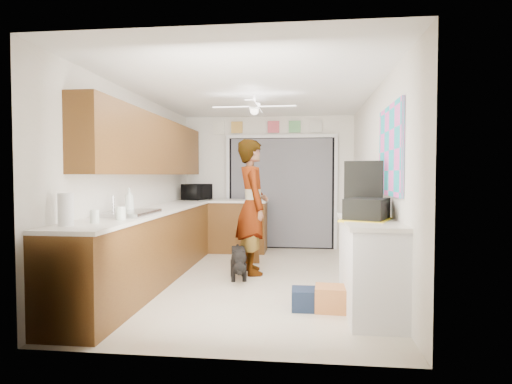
{
  "coord_description": "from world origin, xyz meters",
  "views": [
    {
      "loc": [
        0.68,
        -5.63,
        1.4
      ],
      "look_at": [
        0.0,
        0.4,
        1.15
      ],
      "focal_mm": 30.0,
      "sensor_mm": 36.0,
      "label": 1
    }
  ],
  "objects": [
    {
      "name": "floor",
      "position": [
        0.0,
        0.0,
        0.0
      ],
      "size": [
        5.0,
        5.0,
        0.0
      ],
      "primitive_type": "plane",
      "color": "beige",
      "rests_on": "ground"
    },
    {
      "name": "ceiling",
      "position": [
        0.0,
        0.0,
        2.5
      ],
      "size": [
        5.0,
        5.0,
        0.0
      ],
      "primitive_type": "plane",
      "rotation": [
        3.14,
        0.0,
        0.0
      ],
      "color": "white",
      "rests_on": "ground"
    },
    {
      "name": "wall_back",
      "position": [
        0.0,
        2.5,
        1.25
      ],
      "size": [
        3.2,
        0.0,
        3.2
      ],
      "primitive_type": "plane",
      "rotation": [
        1.57,
        0.0,
        0.0
      ],
      "color": "white",
      "rests_on": "ground"
    },
    {
      "name": "wall_front",
      "position": [
        0.0,
        -2.5,
        1.25
      ],
      "size": [
        3.2,
        0.0,
        3.2
      ],
      "primitive_type": "plane",
      "rotation": [
        -1.57,
        0.0,
        0.0
      ],
      "color": "white",
      "rests_on": "ground"
    },
    {
      "name": "wall_left",
      "position": [
        -1.6,
        0.0,
        1.25
      ],
      "size": [
        0.0,
        5.0,
        5.0
      ],
      "primitive_type": "plane",
      "rotation": [
        1.57,
        0.0,
        1.57
      ],
      "color": "white",
      "rests_on": "ground"
    },
    {
      "name": "wall_right",
      "position": [
        1.6,
        0.0,
        1.25
      ],
      "size": [
        0.0,
        5.0,
        5.0
      ],
      "primitive_type": "plane",
      "rotation": [
        1.57,
        0.0,
        -1.57
      ],
      "color": "white",
      "rests_on": "ground"
    },
    {
      "name": "left_base_cabinets",
      "position": [
        -1.3,
        0.0,
        0.45
      ],
      "size": [
        0.6,
        4.8,
        0.9
      ],
      "primitive_type": "cube",
      "color": "brown",
      "rests_on": "floor"
    },
    {
      "name": "left_countertop",
      "position": [
        -1.29,
        0.0,
        0.92
      ],
      "size": [
        0.62,
        4.8,
        0.04
      ],
      "primitive_type": "cube",
      "color": "white",
      "rests_on": "left_base_cabinets"
    },
    {
      "name": "upper_cabinets",
      "position": [
        -1.44,
        0.2,
        1.8
      ],
      "size": [
        0.32,
        4.0,
        0.8
      ],
      "primitive_type": "cube",
      "color": "brown",
      "rests_on": "wall_left"
    },
    {
      "name": "sink_basin",
      "position": [
        -1.29,
        -1.0,
        0.95
      ],
      "size": [
        0.5,
        0.76,
        0.06
      ],
      "primitive_type": "cube",
      "color": "silver",
      "rests_on": "left_countertop"
    },
    {
      "name": "faucet",
      "position": [
        -1.48,
        -1.0,
        1.05
      ],
      "size": [
        0.03,
        0.03,
        0.22
      ],
      "primitive_type": "cylinder",
      "color": "silver",
      "rests_on": "left_countertop"
    },
    {
      "name": "peninsula_base",
      "position": [
        -0.5,
        2.0,
        0.45
      ],
      "size": [
        1.0,
        0.6,
        0.9
      ],
      "primitive_type": "cube",
      "color": "brown",
      "rests_on": "floor"
    },
    {
      "name": "peninsula_top",
      "position": [
        -0.5,
        2.0,
        0.92
      ],
      "size": [
        1.04,
        0.64,
        0.04
      ],
      "primitive_type": "cube",
      "color": "white",
      "rests_on": "peninsula_base"
    },
    {
      "name": "back_opening_recess",
      "position": [
        0.25,
        2.47,
        1.05
      ],
      "size": [
        2.0,
        0.06,
        2.1
      ],
      "primitive_type": "cube",
      "color": "black",
      "rests_on": "wall_back"
    },
    {
      "name": "curtain_panel",
      "position": [
        0.25,
        2.43,
        1.05
      ],
      "size": [
        1.9,
        0.03,
        2.05
      ],
      "primitive_type": "cube",
      "color": "slate",
      "rests_on": "wall_back"
    },
    {
      "name": "door_trim_left",
      "position": [
        -0.77,
        2.44,
        1.05
      ],
      "size": [
        0.06,
        0.04,
        2.1
      ],
      "primitive_type": "cube",
      "color": "white",
      "rests_on": "wall_back"
    },
    {
      "name": "door_trim_right",
      "position": [
        1.27,
        2.44,
        1.05
      ],
      "size": [
        0.06,
        0.04,
        2.1
      ],
      "primitive_type": "cube",
      "color": "white",
      "rests_on": "wall_back"
    },
    {
      "name": "door_trim_head",
      "position": [
        0.25,
        2.44,
        2.12
      ],
      "size": [
        2.1,
        0.04,
        0.06
      ],
      "primitive_type": "cube",
      "color": "white",
      "rests_on": "wall_back"
    },
    {
      "name": "header_frame_0",
      "position": [
        -0.6,
        2.47,
        2.3
      ],
      "size": [
        0.22,
        0.02,
        0.22
      ],
      "primitive_type": "cube",
      "color": "gold",
      "rests_on": "wall_back"
    },
    {
      "name": "header_frame_2",
      "position": [
        0.1,
        2.47,
        2.3
      ],
      "size": [
        0.22,
        0.02,
        0.22
      ],
      "primitive_type": "cube",
      "color": "#D9515F",
      "rests_on": "wall_back"
    },
    {
      "name": "header_frame_3",
      "position": [
        0.5,
        2.47,
        2.3
      ],
      "size": [
        0.22,
        0.02,
        0.22
      ],
      "primitive_type": "cube",
      "color": "#65B16B",
      "rests_on": "wall_back"
    },
    {
      "name": "header_frame_4",
      "position": [
        0.9,
        2.47,
        2.3
      ],
      "size": [
        0.22,
        0.02,
        0.22
      ],
      "primitive_type": "cube",
      "color": "silver",
      "rests_on": "wall_back"
    },
    {
      "name": "route66_sign",
      "position": [
        -0.95,
        2.47,
        2.3
      ],
      "size": [
        0.22,
        0.02,
        0.26
      ],
      "primitive_type": "cube",
      "color": "silver",
      "rests_on": "wall_back"
    },
    {
      "name": "right_counter_base",
      "position": [
        1.35,
        -1.2,
        0.45
      ],
      "size": [
        0.5,
        1.4,
        0.9
      ],
      "primitive_type": "cube",
      "color": "white",
      "rests_on": "floor"
    },
    {
      "name": "right_counter_top",
      "position": [
        1.34,
        -1.2,
        0.92
      ],
      "size": [
        0.54,
        1.44,
        0.04
      ],
      "primitive_type": "cube",
      "color": "white",
      "rests_on": "right_counter_base"
    },
    {
      "name": "abstract_painting",
      "position": [
        1.58,
        -1.0,
        1.65
      ],
      "size": [
        0.03,
        1.15,
        0.95
      ],
      "primitive_type": "cube",
      "color": "#ED57BC",
      "rests_on": "wall_right"
    },
    {
      "name": "ceiling_fan",
      "position": [
        0.0,
        0.2,
        2.32
      ],
      "size": [
        1.14,
        1.14,
        0.24
      ],
      "primitive_type": "cube",
      "color": "white",
      "rests_on": "ceiling"
    },
    {
      "name": "microwave",
      "position": [
        -1.25,
        1.95,
        1.08
      ],
      "size": [
        0.49,
        0.6,
        0.29
      ],
      "primitive_type": "imported",
      "rotation": [
        0.0,
        0.0,
        1.27
      ],
      "color": "black",
      "rests_on": "left_countertop"
    },
    {
      "name": "soap_bottle",
      "position": [
        -1.4,
        -0.74,
        1.09
      ],
      "size": [
        0.13,
        0.13,
        0.3
      ],
      "primitive_type": "imported",
      "rotation": [
        0.0,
        0.0,
        0.11
      ],
      "color": "silver",
      "rests_on": "left_countertop"
    },
    {
      "name": "jar_a",
      "position": [
        -1.16,
        -1.52,
        1.01
      ],
      "size": [
        0.11,
        0.11,
        0.14
      ],
      "primitive_type": "cylinder",
      "rotation": [
        0.0,
        0.0,
        0.1
      ],
      "color": "silver",
      "rests_on": "left_countertop"
    },
    {
      "name": "jar_b",
      "position": [
        -1.29,
        -1.81,
        1.0
      ],
      "size": [
        0.11,
        0.11,
        0.12
      ],
      "primitive_type": "cylinder",
      "rotation": [
        0.0,
        0.0,
        -0.42
      ],
      "color": "silver",
      "rests_on": "left_countertop"
    },
    {
      "name": "paper_towel_roll",
      "position": [
        -1.44,
        -2.04,
        1.09
      ],
      "size": [
        0.18,
        0.18,
        0.29
      ],
      "primitive_type": "cylinder",
      "rotation": [
        0.0,
        0.0,
        0.41
      ],
      "color": "white",
      "rests_on": "left_countertop"
    },
    {
      "name": "suitcase",
      "position": [
        1.32,
        -1.18,
        1.05
      ],
      "size": [
        0.53,
        0.6,
        0.21
      ],
      "primitive_type": "cube",
      "rotation": [
        0.0,
        0.0,
        -0.37
      ],
      "color": "black",
      "rests_on": "right_counter_top"
    },
    {
      "name": "suitcase_rim",
      "position": [
        1.32,
        -1.18,
        0.94
      ],
      "size": [
        0.62,
        0.7,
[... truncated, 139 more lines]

